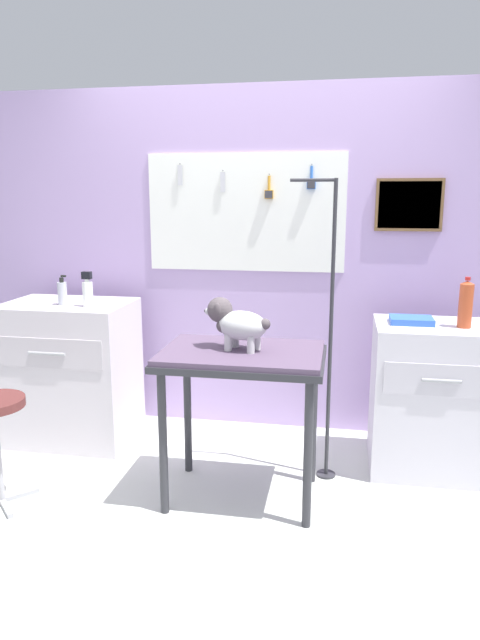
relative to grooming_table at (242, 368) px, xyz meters
The scene contains 11 objects.
ground 0.78m from the grooming_table, 105.98° to the right, with size 4.40×4.00×0.04m, color silver.
rear_wall_panel 1.13m from the grooming_table, 93.59° to the left, with size 4.00×0.11×2.30m.
grooming_table is the anchor object (origin of this frame).
grooming_arm 0.54m from the grooming_table, 35.79° to the left, with size 0.30×0.11×1.69m.
dog 0.24m from the grooming_table, 164.66° to the left, with size 0.36×0.23×0.27m.
counter_left 1.39m from the grooming_table, 155.79° to the left, with size 0.80×0.58×0.92m.
cabinet_right 1.19m from the grooming_table, 26.82° to the left, with size 0.68×0.54×0.88m.
spray_bottle_short 1.19m from the grooming_table, 156.09° to the left, with size 0.06×0.06×0.22m.
pump_bottle_white 1.36m from the grooming_table, 158.13° to the left, with size 0.06×0.06×0.19m.
soda_bottle 1.30m from the grooming_table, 22.20° to the left, with size 0.08×0.08×0.28m.
supply_tray 1.06m from the grooming_table, 31.00° to the left, with size 0.24×0.18×0.04m.
Camera 1 is at (0.56, -2.53, 1.59)m, focal length 31.88 mm.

